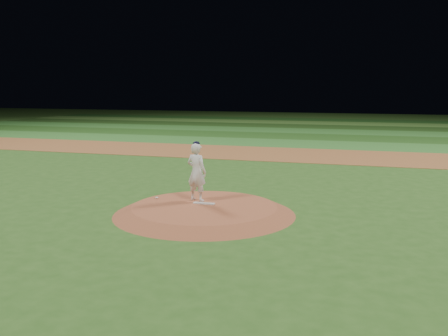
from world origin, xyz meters
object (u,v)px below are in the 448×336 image
object	(u,v)px
pitching_rubber	(204,203)
rosin_bag	(157,198)
pitcher_on_mound	(197,172)
pitchers_mound	(204,210)

from	to	relation	value
pitching_rubber	rosin_bag	distance (m)	1.71
rosin_bag	pitcher_on_mound	bearing A→B (deg)	4.62
pitchers_mound	rosin_bag	xyz separation A→B (m)	(-1.80, 0.47, 0.15)
pitchers_mound	pitcher_on_mound	bearing A→B (deg)	128.22
pitching_rubber	pitcher_on_mound	bearing A→B (deg)	136.92
pitching_rubber	rosin_bag	bearing A→B (deg)	172.16
pitching_rubber	pitcher_on_mound	world-z (taller)	pitcher_on_mound
rosin_bag	pitchers_mound	bearing A→B (deg)	-14.80
rosin_bag	pitcher_on_mound	world-z (taller)	pitcher_on_mound
pitcher_on_mound	rosin_bag	bearing A→B (deg)	-175.38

